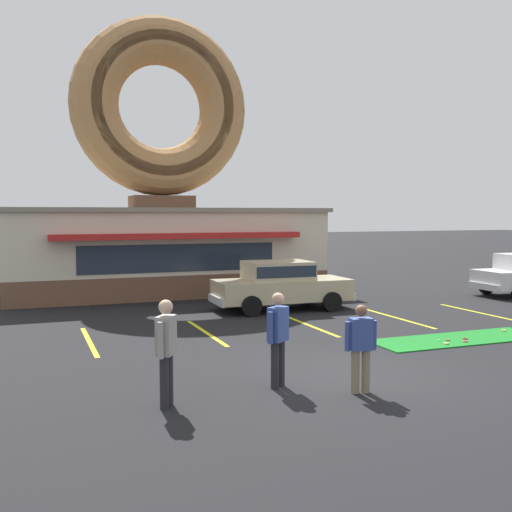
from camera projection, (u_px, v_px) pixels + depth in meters
The scene contains 19 objects.
ground_plane at pixel (356, 374), 11.74m from camera, with size 160.00×160.00×0.00m, color black.
donut_shop_building at pixel (162, 199), 24.16m from camera, with size 12.30×6.75×10.96m.
putting_mat at pixel (458, 339), 14.95m from camera, with size 4.60×1.43×0.03m, color #197523.
mini_donut_near_left at pixel (465, 338), 14.86m from camera, with size 0.13×0.13×0.04m, color brown.
mini_donut_near_right at pixel (465, 341), 14.55m from camera, with size 0.13×0.13×0.04m, color #D8667F.
mini_donut_mid_left at pixel (446, 343), 14.30m from camera, with size 0.13×0.13×0.04m, color #E5C666.
mini_donut_mid_centre at pixel (504, 330), 15.89m from camera, with size 0.13×0.13×0.04m, color #E5C666.
mini_donut_far_left at pixel (448, 340), 14.71m from camera, with size 0.13×0.13×0.04m, color #A5724C.
golf_ball at pixel (440, 340), 14.66m from camera, with size 0.04×0.04×0.04m, color white.
car_champagne at pixel (281, 283), 19.52m from camera, with size 4.61×2.08×1.60m.
pedestrian_blue_sweater_man at pixel (278, 335), 10.79m from camera, with size 0.50×0.42×1.73m.
pedestrian_hooded_kid at pixel (361, 345), 10.47m from camera, with size 0.59×0.28×1.56m.
pedestrian_leather_jacket_man at pixel (166, 347), 9.68m from camera, with size 0.41×0.52×1.77m.
trash_bin at pixel (31, 292), 20.29m from camera, with size 0.57×0.57×0.97m.
parking_stripe_left at pixel (89, 341), 14.74m from camera, with size 0.12×3.60×0.01m, color yellow.
parking_stripe_mid_left at pixel (206, 333), 15.82m from camera, with size 0.12×3.60×0.01m, color yellow.
parking_stripe_centre at pixel (308, 325), 16.90m from camera, with size 0.12×3.60×0.01m, color yellow.
parking_stripe_mid_right at pixel (398, 318), 17.98m from camera, with size 0.12×3.60×0.01m, color yellow.
parking_stripe_right at pixel (478, 312), 19.06m from camera, with size 0.12×3.60×0.01m, color yellow.
Camera 1 is at (-6.01, -10.06, 3.15)m, focal length 42.00 mm.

